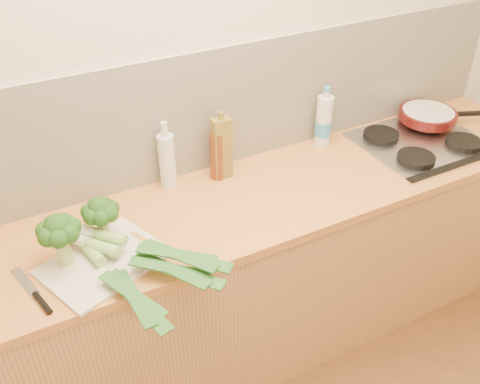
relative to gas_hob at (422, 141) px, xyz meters
The scene contains 15 objects.
room_shell 1.09m from the gas_hob, 163.89° to the left, with size 3.50×3.50×3.50m.
counter 1.12m from the gas_hob, behind, with size 3.20×0.62×0.90m.
gas_hob is the anchor object (origin of this frame).
chopping_board 1.59m from the gas_hob, behind, with size 0.40×0.30×0.01m, color beige.
broccoli_left 1.71m from the gas_hob, behind, with size 0.15×0.15×0.21m.
broccoli_right 1.55m from the gas_hob, behind, with size 0.14×0.14×0.18m.
leek_front 1.60m from the gas_hob, behind, with size 0.19×0.62×0.04m.
leek_mid 1.53m from the gas_hob, behind, with size 0.43×0.53×0.04m.
leek_back 1.49m from the gas_hob, behind, with size 0.44×0.49×0.04m.
chefs_knife 1.83m from the gas_hob, behind, with size 0.09×0.28×0.02m.
skillet 0.20m from the gas_hob, 40.90° to the left, with size 0.40×0.28×0.05m.
oil_tin 1.00m from the gas_hob, 168.61° to the left, with size 0.08×0.05×0.31m.
glass_bottle 1.23m from the gas_hob, 168.66° to the left, with size 0.07×0.07×0.30m.
amber_bottle 1.02m from the gas_hob, 168.63° to the left, with size 0.06×0.06×0.27m.
water_bottle 0.49m from the gas_hob, 151.73° to the left, with size 0.08×0.08×0.27m.
Camera 1 is at (-0.79, -0.37, 2.19)m, focal length 40.00 mm.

